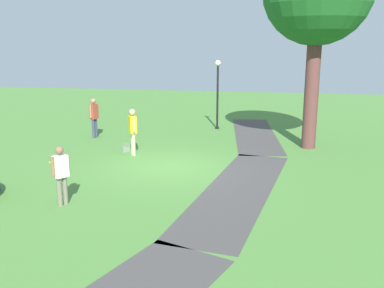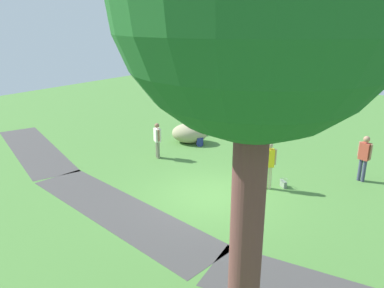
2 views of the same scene
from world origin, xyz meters
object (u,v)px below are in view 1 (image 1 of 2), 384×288
Objects in this scene: man_near_boulder at (61,172)px; passerby_on_path at (94,115)px; lamp_post at (218,87)px; handbag_on_grass at (126,148)px; woman_with_handbag at (133,128)px; frisbee_on_grass at (53,162)px.

passerby_on_path is (-7.94, -2.50, 0.13)m from man_near_boulder.
handbag_on_grass is at bearing -28.97° from lamp_post.
frisbee_on_grass is (1.52, -2.52, -1.02)m from woman_with_handbag.
passerby_on_path is 6.61× the size of frisbee_on_grass.
frisbee_on_grass is at bearing -46.51° from handbag_on_grass.
passerby_on_path is 3.25m from handbag_on_grass.
lamp_post reaches higher than handbag_on_grass.
lamp_post is at bearing 166.55° from man_near_boulder.
woman_with_handbag is at bearing 178.10° from man_near_boulder.
lamp_post is at bearing 145.42° from frisbee_on_grass.
woman_with_handbag is 0.99× the size of passerby_on_path.
frisbee_on_grass is at bearing -34.58° from lamp_post.
lamp_post is 8.78× the size of handbag_on_grass.
man_near_boulder is at bearing -13.45° from lamp_post.
frisbee_on_grass is (4.14, 0.16, -1.03)m from passerby_on_path.
passerby_on_path reaches higher than man_near_boulder.
passerby_on_path reaches higher than handbag_on_grass.
woman_with_handbag is 3.75m from passerby_on_path.
man_near_boulder is 5.90× the size of frisbee_on_grass.
lamp_post is at bearing 156.67° from woman_with_handbag.
man_near_boulder is (5.31, -0.18, -0.12)m from woman_with_handbag.
lamp_post reaches higher than frisbee_on_grass.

